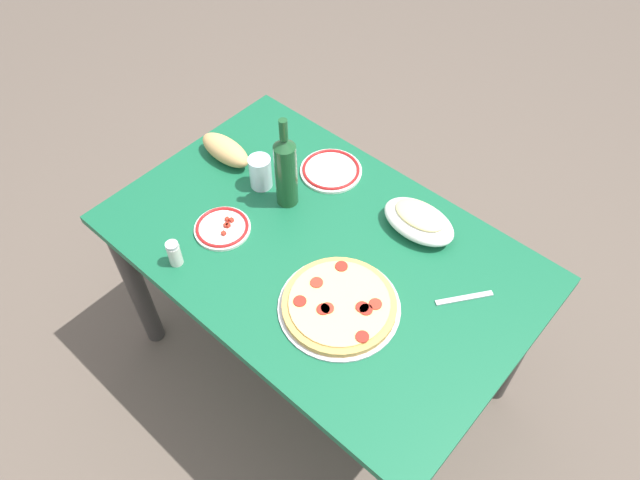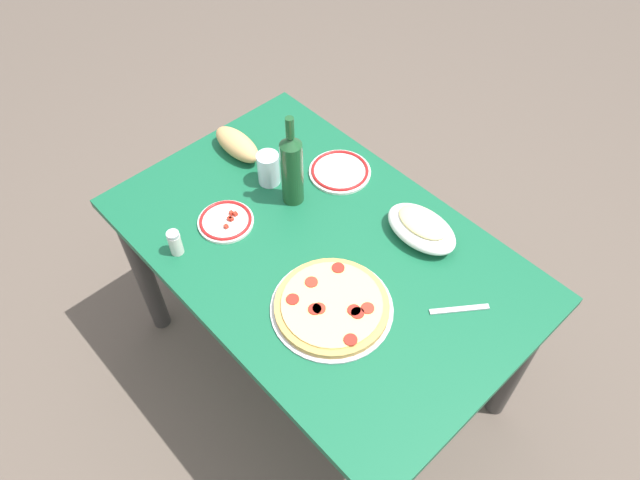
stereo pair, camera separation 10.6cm
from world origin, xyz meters
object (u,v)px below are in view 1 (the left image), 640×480
pepperoni_pizza (339,305)px  spice_shaker (174,253)px  side_plate_near (222,228)px  side_plate_far (331,170)px  wine_bottle (286,170)px  water_glass (260,172)px  dining_table (320,271)px  baked_pasta_dish (419,220)px  bread_loaf (225,150)px

pepperoni_pizza → spice_shaker: bearing=23.3°
side_plate_near → side_plate_far: bearing=-101.4°
wine_bottle → water_glass: wine_bottle is taller
dining_table → water_glass: size_ratio=11.39×
pepperoni_pizza → side_plate_far: 0.54m
pepperoni_pizza → wine_bottle: wine_bottle is taller
side_plate_near → spice_shaker: size_ratio=2.03×
pepperoni_pizza → side_plate_far: pepperoni_pizza is taller
wine_bottle → water_glass: size_ratio=2.90×
wine_bottle → spice_shaker: size_ratio=3.81×
dining_table → water_glass: (0.32, -0.07, 0.18)m
baked_pasta_dish → bread_loaf: bread_loaf is taller
dining_table → water_glass: 0.37m
bread_loaf → pepperoni_pizza: bearing=163.5°
side_plate_far → bread_loaf: bearing=31.4°
wine_bottle → side_plate_near: (0.07, 0.22, -0.13)m
spice_shaker → side_plate_near: bearing=-92.4°
dining_table → side_plate_far: (0.19, -0.27, 0.14)m
wine_bottle → water_glass: bearing=2.8°
dining_table → wine_bottle: 0.34m
wine_bottle → side_plate_near: wine_bottle is taller
dining_table → wine_bottle: wine_bottle is taller
side_plate_near → bread_loaf: bread_loaf is taller
bread_loaf → spice_shaker: (-0.22, 0.40, 0.00)m
wine_bottle → water_glass: (0.11, 0.01, -0.08)m
baked_pasta_dish → bread_loaf: bearing=14.8°
side_plate_near → spice_shaker: spice_shaker is taller
water_glass → side_plate_far: bearing=-123.7°
water_glass → bread_loaf: (0.18, -0.01, -0.02)m
dining_table → bread_loaf: 0.53m
side_plate_near → spice_shaker: 0.18m
wine_bottle → dining_table: bearing=160.6°
wine_bottle → spice_shaker: wine_bottle is taller
wine_bottle → bread_loaf: bearing=-0.4°
pepperoni_pizza → side_plate_near: 0.46m
side_plate_far → spice_shaker: spice_shaker is taller
pepperoni_pizza → side_plate_near: pepperoni_pizza is taller
dining_table → side_plate_near: side_plate_near is taller
baked_pasta_dish → bread_loaf: 0.70m
side_plate_near → spice_shaker: (0.01, 0.18, 0.03)m
pepperoni_pizza → wine_bottle: size_ratio=1.05×
dining_table → water_glass: water_glass is taller
water_glass → side_plate_far: (-0.13, -0.20, -0.05)m
water_glass → side_plate_far: 0.24m
side_plate_near → wine_bottle: bearing=-106.3°
spice_shaker → dining_table: bearing=-130.2°
side_plate_near → side_plate_far: 0.43m
baked_pasta_dish → spice_shaker: bearing=51.8°
pepperoni_pizza → dining_table: bearing=-34.6°
wine_bottle → side_plate_far: size_ratio=1.58×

